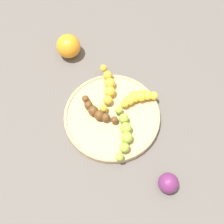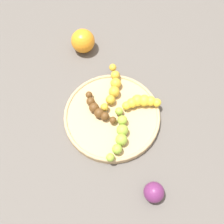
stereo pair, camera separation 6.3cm
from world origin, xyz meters
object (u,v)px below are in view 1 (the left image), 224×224
Objects in this scene: banana_yellow at (138,97)px; plum_purple at (168,183)px; orange_fruit at (68,46)px; banana_green at (124,133)px; banana_spotted at (108,87)px; banana_overripe at (97,112)px; fruit_bowl at (112,116)px.

banana_yellow is 0.25m from plum_purple.
banana_yellow is at bearing 100.89° from orange_fruit.
banana_green is 0.98× the size of banana_spotted.
plum_purple is 0.68× the size of orange_fruit.
banana_overripe is 0.25m from orange_fruit.
banana_overripe is 1.63× the size of orange_fruit.
plum_purple is at bearing -51.18° from banana_green.
banana_overripe is 0.10m from banana_green.
banana_spotted is at bearing 52.04° from banana_yellow.
banana_overripe is at bearing 139.57° from banana_green.
banana_spotted reaches higher than banana_overripe.
banana_green is at bearing 80.79° from fruit_bowl.
banana_overripe is 1.17× the size of banana_yellow.
banana_yellow reaches higher than banana_spotted.
banana_green and plum_purple have the same top height.
fruit_bowl is at bearing 124.89° from banana_overripe.
banana_green is 0.34m from orange_fruit.
banana_green is 1.23× the size of banana_yellow.
fruit_bowl is 2.12× the size of banana_green.
banana_yellow is 0.28m from orange_fruit.
banana_yellow is at bearing -113.01° from plum_purple.
banana_overripe is 0.94× the size of banana_spotted.
plum_purple is (-0.02, 0.27, -0.01)m from banana_overripe.
fruit_bowl is 0.05m from banana_overripe.
banana_overripe is 0.13m from banana_yellow.
banana_overripe is at bearing 74.47° from orange_fruit.
fruit_bowl is 0.09m from banana_spotted.
plum_purple is 0.51m from orange_fruit.
orange_fruit is (0.05, -0.28, 0.00)m from banana_yellow.
banana_green is 0.15m from banana_spotted.
fruit_bowl is 2.22× the size of banana_overripe.
banana_overripe is (0.03, -0.03, 0.02)m from fruit_bowl.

